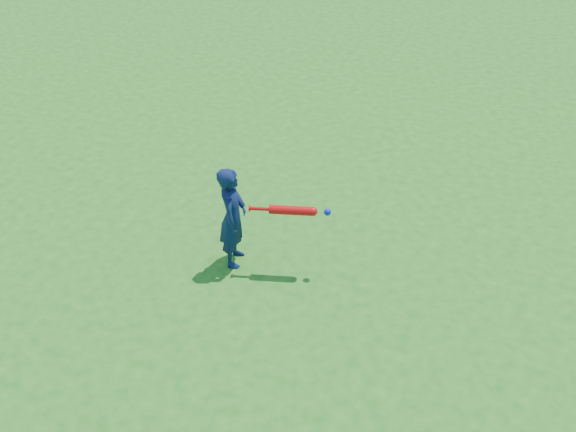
# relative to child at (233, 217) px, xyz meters

# --- Properties ---
(ground) EXTENTS (80.00, 80.00, 0.00)m
(ground) POSITION_rel_child_xyz_m (-0.46, -0.45, -0.51)
(ground) COLOR #1D6518
(ground) RESTS_ON ground
(child) EXTENTS (0.34, 0.43, 1.01)m
(child) POSITION_rel_child_xyz_m (0.00, 0.00, 0.00)
(child) COLOR #0E1A42
(child) RESTS_ON ground
(bat_swing) EXTENTS (0.69, 0.30, 0.08)m
(bat_swing) POSITION_rel_child_xyz_m (0.54, 0.15, 0.14)
(bat_swing) COLOR red
(bat_swing) RESTS_ON ground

